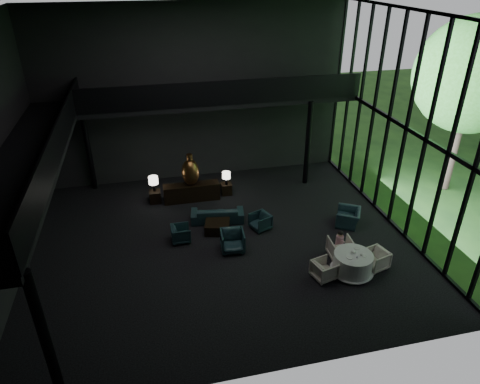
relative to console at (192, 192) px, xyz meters
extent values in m
cube|color=black|center=(0.71, -3.52, -0.39)|extent=(14.00, 12.00, 0.02)
cube|color=black|center=(0.71, -3.52, 7.61)|extent=(14.00, 12.00, 0.02)
cube|color=black|center=(0.71, 2.48, 3.61)|extent=(14.00, 0.04, 8.00)
cube|color=black|center=(0.71, -9.52, 3.61)|extent=(14.00, 0.04, 8.00)
cube|color=black|center=(-5.29, -3.52, 3.61)|extent=(2.00, 12.00, 0.25)
cube|color=black|center=(1.71, 1.48, 3.61)|extent=(12.00, 2.00, 0.25)
cube|color=black|center=(-4.29, -3.52, 4.21)|extent=(0.06, 12.00, 1.00)
cube|color=black|center=(1.71, 0.48, 4.21)|extent=(12.00, 0.06, 1.00)
cylinder|color=black|center=(-4.29, -9.22, 1.61)|extent=(0.24, 0.24, 4.00)
cylinder|color=black|center=(-4.29, 2.18, 1.61)|extent=(0.24, 0.24, 4.00)
cylinder|color=black|center=(5.51, 0.48, 1.61)|extent=(0.24, 0.24, 4.00)
cylinder|color=#382D23|center=(11.71, -1.52, 2.06)|extent=(0.36, 0.36, 4.90)
sphere|color=#2B5E21|center=(11.71, -1.52, 4.86)|extent=(4.80, 4.80, 4.80)
cube|color=black|center=(0.00, 0.00, 0.00)|extent=(2.45, 0.56, 0.78)
ellipsoid|color=#9D6C28|center=(0.00, 0.01, 0.98)|extent=(0.76, 0.76, 1.18)
cylinder|color=#9D6C28|center=(0.00, 0.01, 1.69)|extent=(0.26, 0.26, 0.24)
cube|color=black|center=(-1.60, 0.18, -0.12)|extent=(0.49, 0.49, 0.53)
cylinder|color=black|center=(-1.60, 0.22, 0.32)|extent=(0.12, 0.12, 0.36)
cylinder|color=white|center=(-1.60, 0.22, 0.67)|extent=(0.41, 0.41, 0.33)
cube|color=black|center=(1.60, 0.22, -0.13)|extent=(0.47, 0.47, 0.51)
cylinder|color=black|center=(1.60, 0.14, 0.28)|extent=(0.11, 0.11, 0.32)
cylinder|color=white|center=(1.60, 0.14, 0.59)|extent=(0.37, 0.37, 0.29)
imported|color=black|center=(0.80, -1.94, 0.04)|extent=(2.26, 0.97, 0.85)
imported|color=black|center=(-0.81, -3.07, -0.06)|extent=(0.60, 0.64, 0.65)
imported|color=black|center=(2.34, -2.92, -0.05)|extent=(0.82, 0.84, 0.68)
imported|color=black|center=(0.97, -4.08, 0.09)|extent=(1.01, 0.95, 0.96)
imported|color=#0E2E32|center=(5.86, -3.42, 0.04)|extent=(1.05, 1.17, 0.86)
cube|color=black|center=(0.66, -2.68, -0.18)|extent=(1.14, 1.14, 0.42)
cylinder|color=white|center=(4.67, -6.25, -0.02)|extent=(1.31, 1.31, 0.75)
cone|color=white|center=(4.67, -6.25, -0.34)|extent=(1.48, 1.48, 0.10)
imported|color=#9E988B|center=(4.64, -5.33, 0.04)|extent=(0.88, 0.84, 0.85)
imported|color=#A49687|center=(5.56, -6.18, -0.02)|extent=(0.85, 0.88, 0.74)
imported|color=#ADA495|center=(3.62, -6.30, -0.05)|extent=(0.77, 0.80, 0.69)
cylinder|color=#C58594|center=(4.62, -5.25, 0.25)|extent=(0.27, 0.27, 0.39)
sphere|color=#D8A884|center=(4.62, -5.25, 0.54)|extent=(0.19, 0.19, 0.19)
ellipsoid|color=black|center=(4.62, -5.25, 0.57)|extent=(0.20, 0.20, 0.14)
cylinder|color=white|center=(4.45, -6.38, 0.37)|extent=(0.25, 0.25, 0.01)
cylinder|color=white|center=(4.92, -5.95, 0.37)|extent=(0.21, 0.21, 0.01)
cylinder|color=white|center=(4.96, -6.40, 0.37)|extent=(0.19, 0.19, 0.01)
cylinder|color=white|center=(4.88, -6.36, 0.40)|extent=(0.10, 0.10, 0.06)
ellipsoid|color=white|center=(4.69, -6.15, 0.40)|extent=(0.16, 0.16, 0.08)
cylinder|color=#99999E|center=(4.68, -6.44, 0.39)|extent=(0.06, 0.06, 0.06)
camera|label=1|loc=(-1.65, -16.66, 9.01)|focal=32.00mm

